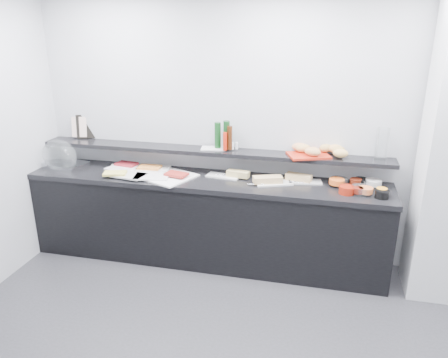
% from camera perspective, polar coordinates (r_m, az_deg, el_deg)
% --- Properties ---
extents(back_wall, '(5.00, 0.02, 2.70)m').
position_cam_1_polar(back_wall, '(4.37, 7.47, 6.25)').
color(back_wall, '#ACAEB3').
rests_on(back_wall, ground).
extents(buffet_cabinet, '(3.60, 0.60, 0.85)m').
position_cam_1_polar(buffet_cabinet, '(4.52, -2.37, -5.58)').
color(buffet_cabinet, black).
rests_on(buffet_cabinet, ground).
extents(counter_top, '(3.62, 0.62, 0.05)m').
position_cam_1_polar(counter_top, '(4.34, -2.45, -0.21)').
color(counter_top, black).
rests_on(counter_top, buffet_cabinet).
extents(wall_shelf, '(3.60, 0.25, 0.04)m').
position_cam_1_polar(wall_shelf, '(4.43, -1.89, 3.65)').
color(wall_shelf, black).
rests_on(wall_shelf, back_wall).
extents(cloche_base, '(0.49, 0.38, 0.04)m').
position_cam_1_polar(cloche_base, '(4.99, -19.96, 1.82)').
color(cloche_base, '#B3B7BB').
rests_on(cloche_base, counter_top).
extents(cloche_dome, '(0.53, 0.45, 0.34)m').
position_cam_1_polar(cloche_dome, '(4.96, -20.69, 2.87)').
color(cloche_dome, white).
rests_on(cloche_dome, cloche_base).
extents(linen_runner, '(1.04, 0.78, 0.01)m').
position_cam_1_polar(linen_runner, '(4.55, -9.52, 0.91)').
color(linen_runner, white).
rests_on(linen_runner, counter_top).
extents(platter_meat_a, '(0.37, 0.30, 0.01)m').
position_cam_1_polar(platter_meat_a, '(4.71, -12.72, 1.52)').
color(platter_meat_a, white).
rests_on(platter_meat_a, linen_runner).
extents(food_meat_a, '(0.24, 0.17, 0.02)m').
position_cam_1_polar(food_meat_a, '(4.75, -12.62, 1.93)').
color(food_meat_a, maroon).
rests_on(food_meat_a, platter_meat_a).
extents(platter_salmon, '(0.37, 0.27, 0.01)m').
position_cam_1_polar(platter_salmon, '(4.62, -9.24, 1.41)').
color(platter_salmon, white).
rests_on(platter_salmon, linen_runner).
extents(food_salmon, '(0.23, 0.15, 0.02)m').
position_cam_1_polar(food_salmon, '(4.59, -9.69, 1.52)').
color(food_salmon, orange).
rests_on(food_salmon, platter_salmon).
extents(platter_cheese, '(0.34, 0.26, 0.01)m').
position_cam_1_polar(platter_cheese, '(4.45, -12.29, 0.49)').
color(platter_cheese, silver).
rests_on(platter_cheese, linen_runner).
extents(food_cheese, '(0.25, 0.19, 0.02)m').
position_cam_1_polar(food_cheese, '(4.48, -14.05, 0.74)').
color(food_cheese, '#DECB56').
rests_on(food_cheese, platter_cheese).
extents(platter_meat_b, '(0.37, 0.28, 0.01)m').
position_cam_1_polar(platter_meat_b, '(4.38, -9.44, 0.34)').
color(platter_meat_b, white).
rests_on(platter_meat_b, linen_runner).
extents(food_meat_b, '(0.24, 0.18, 0.02)m').
position_cam_1_polar(food_meat_b, '(4.35, -6.24, 0.63)').
color(food_meat_b, maroon).
rests_on(food_meat_b, platter_meat_b).
extents(sandwich_plate_left, '(0.35, 0.18, 0.01)m').
position_cam_1_polar(sandwich_plate_left, '(4.37, -0.11, 0.38)').
color(sandwich_plate_left, silver).
rests_on(sandwich_plate_left, counter_top).
extents(sandwich_food_left, '(0.23, 0.12, 0.06)m').
position_cam_1_polar(sandwich_food_left, '(4.32, 1.84, 0.69)').
color(sandwich_food_left, tan).
rests_on(sandwich_food_left, sandwich_plate_left).
extents(tongs_left, '(0.16, 0.02, 0.01)m').
position_cam_1_polar(tongs_left, '(4.37, -0.14, 0.53)').
color(tongs_left, silver).
rests_on(tongs_left, sandwich_plate_left).
extents(sandwich_plate_mid, '(0.37, 0.26, 0.01)m').
position_cam_1_polar(sandwich_plate_mid, '(4.20, 6.54, -0.55)').
color(sandwich_plate_mid, silver).
rests_on(sandwich_plate_mid, counter_top).
extents(sandwich_food_mid, '(0.30, 0.20, 0.06)m').
position_cam_1_polar(sandwich_food_mid, '(4.18, 5.72, -0.06)').
color(sandwich_food_mid, tan).
rests_on(sandwich_food_mid, sandwich_plate_mid).
extents(tongs_mid, '(0.16, 0.05, 0.01)m').
position_cam_1_polar(tongs_mid, '(4.13, 4.19, -0.68)').
color(tongs_mid, '#A8ABAF').
rests_on(tongs_mid, sandwich_plate_mid).
extents(sandwich_plate_right, '(0.33, 0.18, 0.01)m').
position_cam_1_polar(sandwich_plate_right, '(4.29, 10.54, -0.34)').
color(sandwich_plate_right, silver).
rests_on(sandwich_plate_right, counter_top).
extents(sandwich_food_right, '(0.26, 0.15, 0.06)m').
position_cam_1_polar(sandwich_food_right, '(4.29, 9.73, 0.24)').
color(sandwich_food_right, '#E4B777').
rests_on(sandwich_food_right, sandwich_plate_right).
extents(tongs_right, '(0.16, 0.02, 0.01)m').
position_cam_1_polar(tongs_right, '(4.24, 9.44, -0.36)').
color(tongs_right, '#ACAEB3').
rests_on(tongs_right, sandwich_plate_right).
extents(bowl_glass_fruit, '(0.21, 0.21, 0.07)m').
position_cam_1_polar(bowl_glass_fruit, '(4.28, 14.80, -0.35)').
color(bowl_glass_fruit, silver).
rests_on(bowl_glass_fruit, counter_top).
extents(fill_glass_fruit, '(0.15, 0.15, 0.05)m').
position_cam_1_polar(fill_glass_fruit, '(4.24, 14.51, -0.31)').
color(fill_glass_fruit, orange).
rests_on(fill_glass_fruit, bowl_glass_fruit).
extents(bowl_black_jam, '(0.17, 0.17, 0.07)m').
position_cam_1_polar(bowl_black_jam, '(4.33, 17.43, -0.37)').
color(bowl_black_jam, black).
rests_on(bowl_black_jam, counter_top).
extents(fill_black_jam, '(0.15, 0.15, 0.05)m').
position_cam_1_polar(fill_black_jam, '(4.29, 16.84, -0.30)').
color(fill_black_jam, '#621E0E').
rests_on(fill_black_jam, bowl_black_jam).
extents(bowl_glass_cream, '(0.19, 0.19, 0.07)m').
position_cam_1_polar(bowl_glass_cream, '(4.28, 18.76, -0.72)').
color(bowl_glass_cream, white).
rests_on(bowl_glass_cream, counter_top).
extents(fill_glass_cream, '(0.18, 0.18, 0.05)m').
position_cam_1_polar(fill_glass_cream, '(4.32, 18.94, -0.40)').
color(fill_glass_cream, white).
rests_on(fill_glass_cream, bowl_glass_cream).
extents(bowl_red_jam, '(0.16, 0.16, 0.07)m').
position_cam_1_polar(bowl_red_jam, '(4.09, 15.74, -1.38)').
color(bowl_red_jam, maroon).
rests_on(bowl_red_jam, counter_top).
extents(fill_red_jam, '(0.10, 0.10, 0.05)m').
position_cam_1_polar(fill_red_jam, '(4.07, 17.11, -1.42)').
color(fill_red_jam, '#5E170D').
rests_on(fill_red_jam, bowl_red_jam).
extents(bowl_glass_salmon, '(0.21, 0.21, 0.07)m').
position_cam_1_polar(bowl_glass_salmon, '(4.12, 17.49, -1.42)').
color(bowl_glass_salmon, white).
rests_on(bowl_glass_salmon, counter_top).
extents(fill_glass_salmon, '(0.15, 0.15, 0.05)m').
position_cam_1_polar(fill_glass_salmon, '(4.10, 18.02, -1.38)').
color(fill_glass_salmon, orange).
rests_on(fill_glass_salmon, bowl_glass_salmon).
extents(bowl_black_fruit, '(0.16, 0.16, 0.07)m').
position_cam_1_polar(bowl_black_fruit, '(4.08, 19.93, -1.86)').
color(bowl_black_fruit, black).
rests_on(bowl_black_fruit, counter_top).
extents(fill_black_fruit, '(0.10, 0.10, 0.05)m').
position_cam_1_polar(fill_black_fruit, '(4.13, 19.90, -1.46)').
color(fill_black_fruit, orange).
rests_on(fill_black_fruit, bowl_black_fruit).
extents(framed_print, '(0.23, 0.15, 0.26)m').
position_cam_1_polar(framed_print, '(5.05, -17.48, 6.55)').
color(framed_print, black).
rests_on(framed_print, wall_shelf).
extents(print_art, '(0.17, 0.08, 0.22)m').
position_cam_1_polar(print_art, '(5.06, -18.40, 6.47)').
color(print_art, '#DAAB9D').
rests_on(print_art, framed_print).
extents(condiment_tray, '(0.27, 0.19, 0.01)m').
position_cam_1_polar(condiment_tray, '(4.43, -1.36, 4.02)').
color(condiment_tray, silver).
rests_on(condiment_tray, wall_shelf).
extents(bottle_green_a, '(0.07, 0.07, 0.26)m').
position_cam_1_polar(bottle_green_a, '(4.40, -0.83, 5.74)').
color(bottle_green_a, '#103D17').
rests_on(bottle_green_a, condiment_tray).
extents(bottle_brown, '(0.07, 0.07, 0.24)m').
position_cam_1_polar(bottle_brown, '(4.33, 0.75, 5.39)').
color(bottle_brown, '#3B1B0A').
rests_on(bottle_brown, condiment_tray).
extents(bottle_green_b, '(0.08, 0.08, 0.28)m').
position_cam_1_polar(bottle_green_b, '(4.38, 0.33, 5.81)').
color(bottle_green_b, '#0E3614').
rests_on(bottle_green_b, condiment_tray).
extents(bottle_hot, '(0.04, 0.04, 0.18)m').
position_cam_1_polar(bottle_hot, '(4.32, 0.13, 4.94)').
color(bottle_hot, red).
rests_on(bottle_hot, condiment_tray).
extents(shaker_salt, '(0.04, 0.04, 0.07)m').
position_cam_1_polar(shaker_salt, '(4.37, 1.08, 4.36)').
color(shaker_salt, silver).
rests_on(shaker_salt, condiment_tray).
extents(shaker_pepper, '(0.04, 0.04, 0.07)m').
position_cam_1_polar(shaker_pepper, '(4.37, 1.66, 4.38)').
color(shaker_pepper, silver).
rests_on(shaker_pepper, condiment_tray).
extents(bread_tray, '(0.45, 0.38, 0.02)m').
position_cam_1_polar(bread_tray, '(4.26, 10.96, 3.06)').
color(bread_tray, '#B02513').
rests_on(bread_tray, wall_shelf).
extents(bread_roll_nw, '(0.16, 0.10, 0.08)m').
position_cam_1_polar(bread_roll_nw, '(4.34, 9.85, 4.16)').
color(bread_roll_nw, '#C87E4C').
rests_on(bread_roll_nw, bread_tray).
extents(bread_roll_n, '(0.15, 0.12, 0.08)m').
position_cam_1_polar(bread_roll_n, '(4.34, 13.15, 3.93)').
color(bread_roll_n, '#B28843').
rests_on(bread_roll_n, bread_tray).
extents(bread_roll_ne, '(0.16, 0.10, 0.08)m').
position_cam_1_polar(bread_roll_ne, '(4.35, 14.31, 3.86)').
color(bread_roll_ne, tan).
rests_on(bread_roll_ne, bread_tray).
extents(bread_roll_sw, '(0.18, 0.14, 0.08)m').
position_cam_1_polar(bread_roll_sw, '(4.20, 11.49, 3.51)').
color(bread_roll_sw, '#C2854A').
rests_on(bread_roll_sw, bread_tray).
extents(bread_roll_s, '(0.14, 0.10, 0.08)m').
position_cam_1_polar(bread_roll_s, '(4.22, 11.56, 3.59)').
color(bread_roll_s, '#C4834B').
rests_on(bread_roll_s, bread_tray).
extents(bread_roll_se, '(0.14, 0.10, 0.08)m').
position_cam_1_polar(bread_roll_se, '(4.21, 14.99, 3.27)').
color(bread_roll_se, tan).
rests_on(bread_roll_se, bread_tray).
extents(bread_roll_midw, '(0.17, 0.14, 0.08)m').
position_cam_1_polar(bread_roll_midw, '(4.30, 10.29, 3.97)').
color(bread_roll_midw, tan).
rests_on(bread_roll_midw, bread_tray).
extents(bread_roll_mide, '(0.15, 0.12, 0.08)m').
position_cam_1_polar(bread_roll_mide, '(4.30, 14.72, 3.63)').
color(bread_roll_mide, '#AC8541').
rests_on(bread_roll_mide, bread_tray).
extents(carafe, '(0.11, 0.11, 0.30)m').
position_cam_1_polar(carafe, '(4.30, 19.94, 4.33)').
color(carafe, silver).
rests_on(carafe, wall_shelf).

